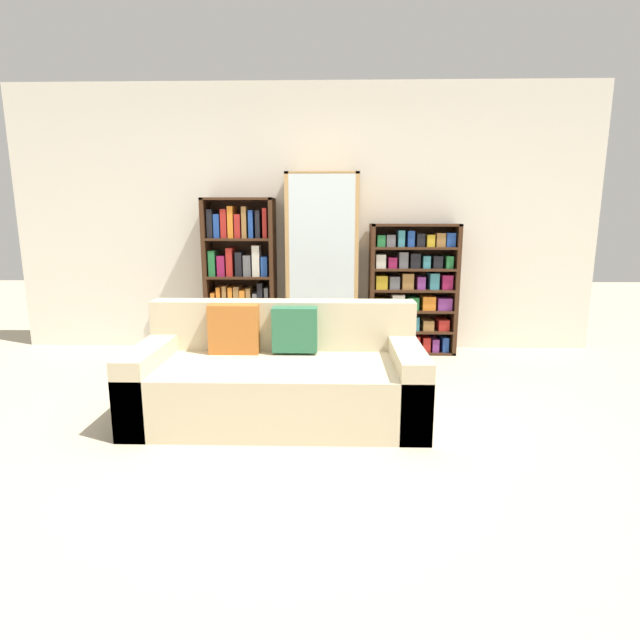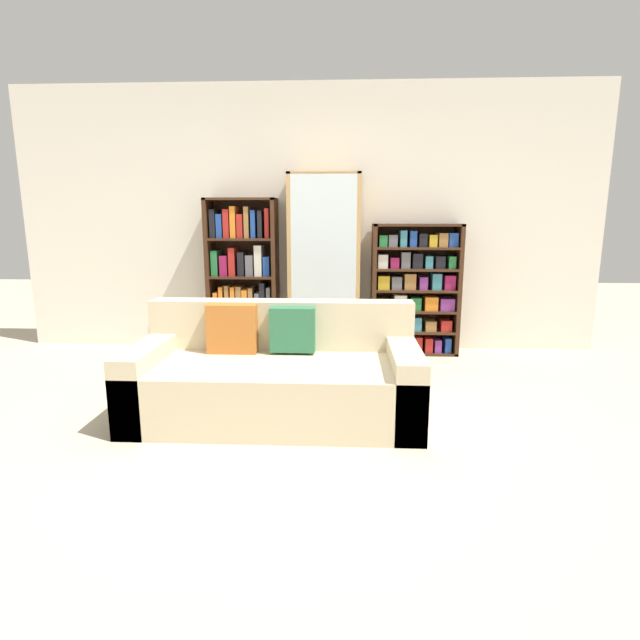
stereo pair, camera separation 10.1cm
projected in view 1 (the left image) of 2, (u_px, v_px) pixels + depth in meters
ground_plane at (284, 439)px, 3.16m from camera, size 16.00×16.00×0.00m
wall_back at (304, 220)px, 5.19m from camera, size 6.04×0.06×2.70m
couch at (279, 377)px, 3.52m from camera, size 1.97×0.94×0.77m
bookshelf_left at (241, 279)px, 5.12m from camera, size 0.71×0.32×1.57m
display_cabinet at (322, 266)px, 5.06m from camera, size 0.72×0.36×1.81m
bookshelf_right at (412, 290)px, 5.10m from camera, size 0.88×0.32×1.32m
wine_bottle at (385, 352)px, 4.70m from camera, size 0.07×0.07×0.34m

